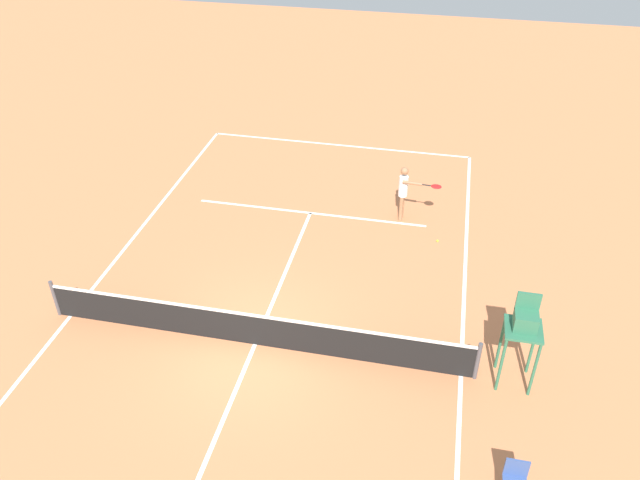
{
  "coord_description": "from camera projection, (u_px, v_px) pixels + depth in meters",
  "views": [
    {
      "loc": [
        -3.87,
        10.58,
        10.85
      ],
      "look_at": [
        -0.86,
        -3.55,
        0.8
      ],
      "focal_mm": 35.43,
      "sensor_mm": 36.0,
      "label": 1
    }
  ],
  "objects": [
    {
      "name": "tennis_net",
      "position": [
        254.0,
        329.0,
        15.07
      ],
      "size": [
        10.57,
        0.1,
        1.07
      ],
      "color": "#4C4C51",
      "rests_on": "ground"
    },
    {
      "name": "tennis_ball",
      "position": [
        437.0,
        241.0,
        18.91
      ],
      "size": [
        0.07,
        0.07,
        0.07
      ],
      "primitive_type": "sphere",
      "color": "#CCE033",
      "rests_on": "ground"
    },
    {
      "name": "umpire_chair",
      "position": [
        524.0,
        328.0,
        13.49
      ],
      "size": [
        0.8,
        0.8,
        2.41
      ],
      "color": "#2D6B4C",
      "rests_on": "ground"
    },
    {
      "name": "ground_plane",
      "position": [
        255.0,
        344.0,
        15.35
      ],
      "size": [
        60.0,
        60.0,
        0.0
      ],
      "primitive_type": "plane",
      "color": "#D37A4C"
    },
    {
      "name": "court_lines",
      "position": [
        255.0,
        344.0,
        15.35
      ],
      "size": [
        9.97,
        22.26,
        0.01
      ],
      "color": "white",
      "rests_on": "ground"
    },
    {
      "name": "player_serving",
      "position": [
        405.0,
        189.0,
        19.33
      ],
      "size": [
        1.3,
        0.65,
        1.83
      ],
      "rotation": [
        0.0,
        0.0,
        1.48
      ],
      "color": "#9E704C",
      "rests_on": "ground"
    }
  ]
}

